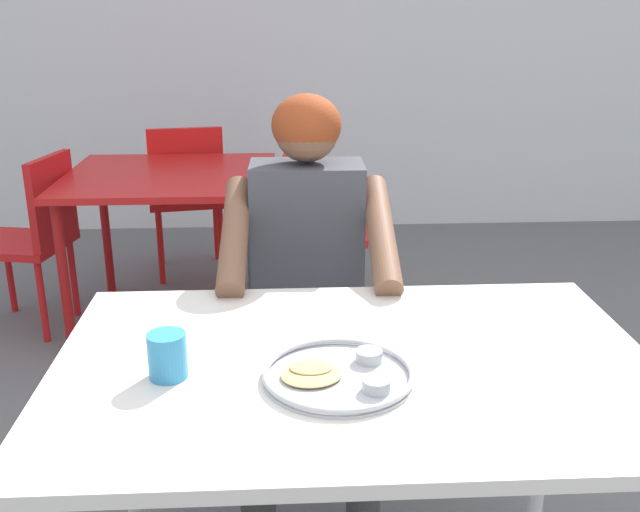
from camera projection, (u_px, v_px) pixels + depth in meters
table_foreground at (354, 390)px, 1.57m from camera, size 1.28×0.84×0.76m
thali_tray at (339, 374)px, 1.47m from camera, size 0.31×0.31×0.03m
drinking_cup at (167, 354)px, 1.46m from camera, size 0.08×0.08×0.10m
chair_foreground at (307, 312)px, 2.45m from camera, size 0.43×0.39×0.85m
diner_foreground at (308, 268)px, 2.17m from camera, size 0.49×0.56×1.23m
table_background_red at (172, 190)px, 3.38m from camera, size 0.96×0.90×0.74m
chair_red_left at (33, 232)px, 3.36m from camera, size 0.49×0.46×0.83m
chair_red_right at (311, 221)px, 3.52m from camera, size 0.44×0.45×0.81m
chair_red_far at (187, 190)px, 4.01m from camera, size 0.48×0.49×0.86m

